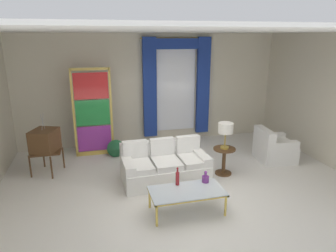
% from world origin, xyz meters
% --- Properties ---
extents(ground_plane, '(16.00, 16.00, 0.00)m').
position_xyz_m(ground_plane, '(0.00, 0.00, 0.00)').
color(ground_plane, white).
extents(wall_rear, '(8.00, 0.12, 3.00)m').
position_xyz_m(wall_rear, '(0.00, 3.06, 1.50)').
color(wall_rear, beige).
rests_on(wall_rear, ground).
extents(wall_right, '(0.12, 7.00, 3.00)m').
position_xyz_m(wall_right, '(3.66, 0.60, 1.50)').
color(wall_right, beige).
rests_on(wall_right, ground).
extents(ceiling_slab, '(8.00, 7.60, 0.04)m').
position_xyz_m(ceiling_slab, '(0.00, 0.80, 3.02)').
color(ceiling_slab, white).
extents(curtained_window, '(2.00, 0.17, 2.70)m').
position_xyz_m(curtained_window, '(0.70, 2.89, 1.74)').
color(curtained_window, white).
rests_on(curtained_window, ground).
extents(couch_white_long, '(1.78, 0.97, 0.86)m').
position_xyz_m(couch_white_long, '(-0.27, 0.49, 0.30)').
color(couch_white_long, white).
rests_on(couch_white_long, ground).
extents(coffee_table, '(1.26, 0.65, 0.41)m').
position_xyz_m(coffee_table, '(-0.20, -0.82, 0.37)').
color(coffee_table, silver).
rests_on(coffee_table, ground).
extents(bottle_blue_decanter, '(0.07, 0.07, 0.33)m').
position_xyz_m(bottle_blue_decanter, '(-0.30, -0.58, 0.55)').
color(bottle_blue_decanter, maroon).
rests_on(bottle_blue_decanter, coffee_table).
extents(bottle_crystal_tall, '(0.13, 0.13, 0.22)m').
position_xyz_m(bottle_crystal_tall, '(0.22, -0.61, 0.48)').
color(bottle_crystal_tall, '#753384').
rests_on(bottle_crystal_tall, coffee_table).
extents(vintage_tv, '(0.69, 0.74, 1.35)m').
position_xyz_m(vintage_tv, '(-2.69, 1.48, 0.73)').
color(vintage_tv, brown).
rests_on(vintage_tv, ground).
extents(armchair_white, '(0.90, 0.89, 0.80)m').
position_xyz_m(armchair_white, '(2.54, 0.85, 0.29)').
color(armchair_white, white).
rests_on(armchair_white, ground).
extents(stained_glass_divider, '(0.95, 0.05, 2.20)m').
position_xyz_m(stained_glass_divider, '(-1.63, 2.31, 1.06)').
color(stained_glass_divider, gold).
rests_on(stained_glass_divider, ground).
extents(peacock_figurine, '(0.44, 0.60, 0.50)m').
position_xyz_m(peacock_figurine, '(-1.13, 1.97, 0.22)').
color(peacock_figurine, beige).
rests_on(peacock_figurine, ground).
extents(round_side_table, '(0.48, 0.48, 0.59)m').
position_xyz_m(round_side_table, '(1.06, 0.44, 0.36)').
color(round_side_table, brown).
rests_on(round_side_table, ground).
extents(table_lamp_brass, '(0.32, 0.32, 0.57)m').
position_xyz_m(table_lamp_brass, '(1.06, 0.44, 1.03)').
color(table_lamp_brass, '#B29338').
rests_on(table_lamp_brass, round_side_table).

